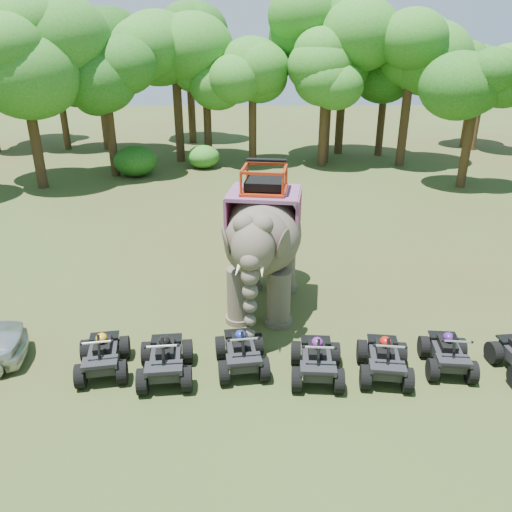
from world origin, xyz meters
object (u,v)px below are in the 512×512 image
object	(u,v)px
elephant	(264,238)
atv_1	(165,354)
atv_5	(448,349)
atv_0	(102,350)
atv_4	(385,354)
atv_3	(317,355)
atv_2	(241,347)

from	to	relation	value
elephant	atv_1	bearing A→B (deg)	-115.86
atv_5	atv_0	bearing A→B (deg)	-173.80
atv_4	atv_1	bearing A→B (deg)	-172.57
elephant	atv_5	distance (m)	6.06
atv_3	atv_4	bearing A→B (deg)	4.95
atv_1	atv_3	bearing A→B (deg)	-5.93
atv_2	atv_0	bearing A→B (deg)	173.84
elephant	atv_5	world-z (taller)	elephant
atv_0	atv_5	size ratio (longest dim) A/B	1.05
elephant	atv_2	distance (m)	3.84
atv_0	atv_4	distance (m)	7.14
elephant	atv_1	world-z (taller)	elephant
atv_0	atv_1	distance (m)	1.66
atv_2	atv_1	bearing A→B (deg)	-177.47
atv_1	atv_4	size ratio (longest dim) A/B	1.05
atv_1	atv_2	world-z (taller)	atv_1
elephant	atv_0	size ratio (longest dim) A/B	3.21
elephant	atv_4	distance (m)	5.05
elephant	atv_3	world-z (taller)	elephant
atv_0	atv_2	distance (m)	3.53
atv_0	elephant	bearing A→B (deg)	30.35
atv_4	atv_5	bearing A→B (deg)	16.53
atv_0	atv_5	distance (m)	8.84
atv_3	atv_5	xyz separation A→B (m)	(3.41, 0.30, -0.04)
atv_2	atv_3	xyz separation A→B (m)	(1.89, -0.38, 0.01)
atv_2	atv_5	bearing A→B (deg)	-8.35
atv_0	atv_4	bearing A→B (deg)	-11.62
atv_2	atv_4	world-z (taller)	same
atv_3	atv_5	distance (m)	3.43
atv_1	atv_2	distance (m)	1.92
atv_1	atv_5	bearing A→B (deg)	-3.26
atv_1	atv_4	xyz separation A→B (m)	(5.50, -0.01, -0.03)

